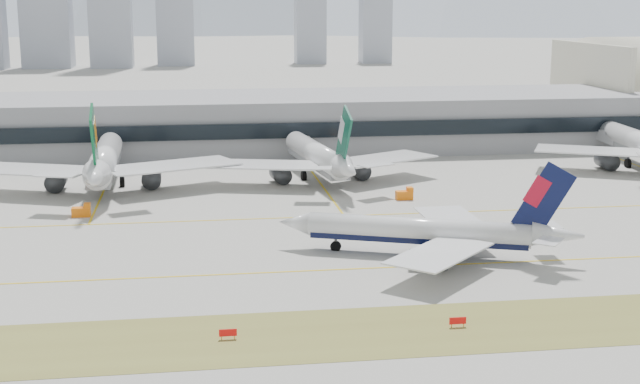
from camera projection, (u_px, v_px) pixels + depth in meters
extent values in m
plane|color=#A2A098|center=(300.00, 262.00, 142.57)|extent=(3000.00, 3000.00, 0.00)
cube|color=olive|center=(331.00, 334.00, 111.60)|extent=(360.00, 18.00, 0.06)
cube|color=yellow|center=(304.00, 271.00, 137.73)|extent=(360.00, 0.45, 0.04)
cube|color=yellow|center=(281.00, 218.00, 171.60)|extent=(360.00, 0.45, 0.04)
cylinder|color=white|center=(418.00, 230.00, 145.31)|extent=(35.11, 17.01, 3.96)
cube|color=black|center=(418.00, 236.00, 145.54)|extent=(34.22, 16.19, 1.78)
cone|color=white|center=(295.00, 223.00, 150.01)|extent=(6.60, 5.72, 3.96)
cone|color=white|center=(558.00, 235.00, 140.23)|extent=(8.94, 6.64, 3.96)
cube|color=white|center=(453.00, 219.00, 154.83)|extent=(9.08, 19.57, 0.24)
cube|color=white|center=(548.00, 225.00, 145.40)|extent=(3.86, 5.75, 0.16)
cylinder|color=#3F4247|center=(438.00, 236.00, 152.26)|extent=(6.70, 4.98, 2.97)
cube|color=#3F4247|center=(438.00, 229.00, 152.01)|extent=(2.45, 1.20, 1.39)
cube|color=white|center=(440.00, 253.00, 133.94)|extent=(19.93, 20.30, 0.24)
cube|color=white|center=(549.00, 241.00, 135.61)|extent=(6.24, 6.51, 0.16)
cylinder|color=#3F4247|center=(429.00, 260.00, 138.33)|extent=(6.70, 4.98, 2.97)
cube|color=#3F4247|center=(429.00, 252.00, 138.08)|extent=(2.45, 1.20, 1.39)
cube|color=#0A103F|center=(543.00, 200.00, 139.64)|extent=(9.22, 3.93, 12.40)
cube|color=red|center=(537.00, 191.00, 139.59)|extent=(4.27, 2.03, 5.31)
cylinder|color=#3F4247|center=(336.00, 243.00, 149.07)|extent=(0.47, 0.47, 2.37)
cylinder|color=black|center=(336.00, 246.00, 149.17)|extent=(1.91, 1.30, 1.78)
cylinder|color=#3F4247|center=(422.00, 253.00, 143.30)|extent=(0.47, 0.47, 2.37)
cylinder|color=black|center=(422.00, 256.00, 143.40)|extent=(1.91, 1.30, 1.78)
cylinder|color=#3F4247|center=(426.00, 245.00, 148.19)|extent=(0.47, 0.47, 2.37)
cylinder|color=black|center=(425.00, 248.00, 148.30)|extent=(1.91, 1.30, 1.78)
cylinder|color=white|center=(104.00, 159.00, 200.23)|extent=(6.58, 43.53, 5.74)
cube|color=slate|center=(105.00, 165.00, 200.56)|extent=(5.70, 42.65, 2.59)
cone|color=white|center=(111.00, 142.00, 224.39)|extent=(5.87, 6.74, 5.74)
cone|color=white|center=(95.00, 178.00, 174.48)|extent=(5.93, 9.76, 5.74)
cube|color=white|center=(175.00, 165.00, 196.74)|extent=(30.32, 22.45, 0.34)
cube|color=white|center=(134.00, 173.00, 177.32)|extent=(8.98, 6.62, 0.23)
cylinder|color=#3F4247|center=(152.00, 178.00, 199.34)|extent=(4.45, 7.32, 4.31)
cube|color=#3F4247|center=(151.00, 170.00, 198.98)|extent=(0.49, 3.02, 2.01)
cube|color=white|center=(29.00, 170.00, 191.78)|extent=(30.27, 21.64, 0.34)
cube|color=white|center=(56.00, 175.00, 174.94)|extent=(8.92, 6.38, 0.23)
cylinder|color=#3F4247|center=(56.00, 181.00, 196.04)|extent=(4.45, 7.32, 4.31)
cube|color=#3F4247|center=(56.00, 173.00, 195.68)|extent=(0.49, 3.02, 2.01)
cube|color=#0C5831|center=(94.00, 141.00, 175.96)|extent=(0.75, 12.02, 15.41)
cube|color=orange|center=(94.00, 132.00, 176.78)|extent=(0.74, 5.43, 6.59)
cylinder|color=#3F4247|center=(110.00, 166.00, 217.12)|extent=(0.69, 0.69, 3.45)
cylinder|color=black|center=(110.00, 169.00, 217.27)|extent=(1.05, 2.60, 2.59)
cylinder|color=#3F4247|center=(88.00, 180.00, 199.43)|extent=(0.69, 0.69, 3.45)
cylinder|color=black|center=(88.00, 183.00, 199.58)|extent=(1.05, 2.60, 2.59)
cylinder|color=#3F4247|center=(122.00, 179.00, 200.62)|extent=(0.69, 0.69, 3.45)
cylinder|color=black|center=(122.00, 182.00, 200.77)|extent=(1.05, 2.60, 2.59)
cylinder|color=white|center=(317.00, 154.00, 209.25)|extent=(10.36, 40.27, 5.28)
cube|color=slate|center=(317.00, 160.00, 209.56)|extent=(9.47, 39.38, 2.38)
cone|color=white|center=(293.00, 140.00, 230.92)|extent=(6.02, 6.73, 5.28)
cone|color=white|center=(348.00, 170.00, 186.14)|extent=(6.38, 9.48, 5.28)
cube|color=white|center=(382.00, 159.00, 207.66)|extent=(27.79, 22.56, 0.32)
cube|color=white|center=(376.00, 165.00, 189.44)|extent=(8.34, 6.68, 0.21)
cylinder|color=#3F4247|center=(359.00, 170.00, 209.50)|extent=(4.78, 7.11, 3.96)
cube|color=#3F4247|center=(359.00, 163.00, 209.17)|extent=(0.75, 2.80, 1.85)
cube|color=white|center=(262.00, 165.00, 200.13)|extent=(27.46, 17.65, 0.32)
cube|color=white|center=(314.00, 168.00, 185.81)|extent=(7.98, 5.18, 0.21)
cylinder|color=#3F4247|center=(280.00, 174.00, 204.48)|extent=(4.78, 7.11, 3.96)
cube|color=#3F4247|center=(280.00, 167.00, 204.15)|extent=(0.75, 2.80, 1.85)
cube|color=#12513C|center=(344.00, 138.00, 187.44)|extent=(1.89, 11.01, 14.16)
cube|color=silver|center=(342.00, 130.00, 188.16)|extent=(1.21, 5.01, 6.06)
cylinder|color=#3F4247|center=(301.00, 161.00, 224.42)|extent=(0.63, 0.63, 3.17)
cylinder|color=black|center=(301.00, 163.00, 224.56)|extent=(1.22, 2.48, 2.38)
cylinder|color=#3F4247|center=(304.00, 173.00, 208.18)|extent=(0.63, 0.63, 3.17)
cylinder|color=black|center=(304.00, 176.00, 208.32)|extent=(1.22, 2.48, 2.38)
cylinder|color=#3F4247|center=(332.00, 172.00, 210.00)|extent=(0.63, 0.63, 3.17)
cylinder|color=black|center=(332.00, 175.00, 210.14)|extent=(1.22, 2.48, 2.38)
cone|color=white|center=(605.00, 129.00, 248.01)|extent=(6.02, 6.81, 5.55)
cube|color=white|center=(592.00, 150.00, 217.58)|extent=(29.28, 22.76, 0.33)
cylinder|color=#3F4247|center=(607.00, 161.00, 221.26)|extent=(4.68, 7.29, 4.16)
cube|color=#3F4247|center=(607.00, 154.00, 220.91)|extent=(0.64, 2.94, 1.94)
cylinder|color=#3F4247|center=(615.00, 150.00, 240.90)|extent=(0.67, 0.67, 3.33)
cylinder|color=black|center=(615.00, 152.00, 241.05)|extent=(1.16, 2.56, 2.50)
cylinder|color=#3F4247|center=(628.00, 161.00, 223.97)|extent=(0.67, 0.67, 3.33)
cylinder|color=black|center=(628.00, 164.00, 224.12)|extent=(1.16, 2.56, 2.50)
cube|color=gray|center=(250.00, 122.00, 252.30)|extent=(280.00, 42.00, 15.00)
cube|color=black|center=(256.00, 131.00, 231.40)|extent=(280.00, 1.20, 4.00)
cube|color=beige|center=(588.00, 87.00, 285.80)|extent=(2.00, 57.00, 27.90)
cube|color=red|center=(228.00, 333.00, 109.60)|extent=(2.20, 0.15, 0.90)
cylinder|color=orange|center=(222.00, 338.00, 109.62)|extent=(0.10, 0.10, 0.50)
cylinder|color=orange|center=(235.00, 337.00, 109.85)|extent=(0.10, 0.10, 0.50)
cube|color=red|center=(458.00, 321.00, 113.73)|extent=(2.20, 0.15, 0.90)
cylinder|color=orange|center=(452.00, 326.00, 113.75)|extent=(0.10, 0.10, 0.50)
cylinder|color=orange|center=(464.00, 325.00, 113.98)|extent=(0.10, 0.10, 0.50)
cube|color=orange|center=(404.00, 195.00, 187.69)|extent=(3.50, 2.00, 1.80)
cube|color=orange|center=(410.00, 189.00, 187.61)|extent=(1.20, 1.80, 1.00)
cylinder|color=black|center=(399.00, 199.00, 186.86)|extent=(0.70, 0.30, 0.70)
cylinder|color=black|center=(398.00, 197.00, 188.41)|extent=(0.70, 0.30, 0.70)
cylinder|color=black|center=(411.00, 198.00, 187.20)|extent=(0.70, 0.30, 0.70)
cylinder|color=black|center=(409.00, 197.00, 188.75)|extent=(0.70, 0.30, 0.70)
cube|color=orange|center=(81.00, 212.00, 172.68)|extent=(3.50, 2.00, 1.80)
cube|color=orange|center=(87.00, 206.00, 172.60)|extent=(1.20, 1.80, 1.00)
cylinder|color=black|center=(74.00, 216.00, 171.85)|extent=(0.70, 0.30, 0.70)
cylinder|color=black|center=(75.00, 214.00, 173.40)|extent=(0.70, 0.30, 0.70)
cylinder|color=black|center=(87.00, 215.00, 172.19)|extent=(0.70, 0.30, 0.70)
cylinder|color=black|center=(88.00, 214.00, 173.73)|extent=(0.70, 0.30, 0.70)
cube|color=#9FA5B5|center=(46.00, 4.00, 559.74)|extent=(30.00, 27.00, 80.00)
cube|color=#9FA5B5|center=(175.00, 11.00, 581.75)|extent=(24.00, 21.60, 70.00)
cube|color=#9FA5B5|center=(310.00, 22.00, 600.85)|extent=(20.00, 18.00, 55.00)
cube|color=#9FA5B5|center=(375.00, 27.00, 607.93)|extent=(20.00, 18.00, 48.00)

